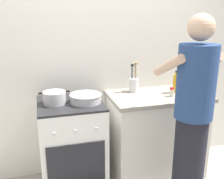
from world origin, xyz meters
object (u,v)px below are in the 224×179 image
object	(u,v)px
pot	(54,98)
spice_bottle	(172,92)
stove_range	(72,145)
oil_bottle	(176,84)
mixing_bowl	(86,98)
person	(192,122)
utensil_crock	(134,83)

from	to	relation	value
pot	spice_bottle	xyz separation A→B (m)	(1.14, -0.09, -0.01)
stove_range	spice_bottle	xyz separation A→B (m)	(1.00, -0.09, 0.50)
pot	oil_bottle	size ratio (longest dim) A/B	1.18
pot	mixing_bowl	world-z (taller)	pot
person	oil_bottle	bearing A→B (deg)	72.72
utensil_crock	spice_bottle	size ratio (longest dim) A/B	3.48
pot	stove_range	bearing A→B (deg)	0.98
pot	utensil_crock	distance (m)	0.85
mixing_bowl	utensil_crock	bearing A→B (deg)	21.38
pot	person	distance (m)	1.22
oil_bottle	person	size ratio (longest dim) A/B	0.14
stove_range	person	size ratio (longest dim) A/B	0.53
utensil_crock	mixing_bowl	bearing A→B (deg)	-158.62
pot	utensil_crock	xyz separation A→B (m)	(0.84, 0.17, 0.03)
pot	mixing_bowl	bearing A→B (deg)	-8.72
mixing_bowl	person	bearing A→B (deg)	-37.66
pot	utensil_crock	size ratio (longest dim) A/B	0.86
person	stove_range	bearing A→B (deg)	144.93
stove_range	pot	size ratio (longest dim) A/B	3.27
stove_range	mixing_bowl	xyz separation A→B (m)	(0.14, -0.05, 0.50)
mixing_bowl	spice_bottle	world-z (taller)	spice_bottle
mixing_bowl	oil_bottle	size ratio (longest dim) A/B	1.28
stove_range	pot	bearing A→B (deg)	-179.02
utensil_crock	person	bearing A→B (deg)	-75.74
mixing_bowl	stove_range	bearing A→B (deg)	162.05
pot	oil_bottle	bearing A→B (deg)	0.69
stove_range	person	world-z (taller)	person
mixing_bowl	spice_bottle	distance (m)	0.86
mixing_bowl	utensil_crock	distance (m)	0.60
mixing_bowl	person	world-z (taller)	person
stove_range	oil_bottle	bearing A→B (deg)	0.66
stove_range	person	xyz separation A→B (m)	(0.90, -0.63, 0.41)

